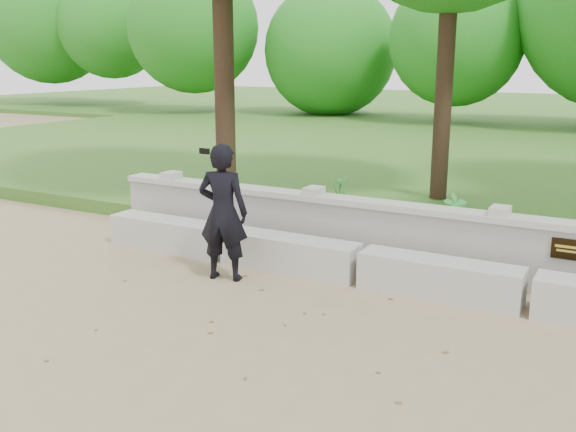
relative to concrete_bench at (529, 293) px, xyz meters
name	(u,v)px	position (x,y,z in m)	size (l,w,h in m)	color
ground	(490,387)	(0.00, -1.90, -0.22)	(80.00, 80.00, 0.00)	#957E5B
concrete_bench	(529,293)	(0.00, 0.00, 0.00)	(11.90, 0.45, 0.45)	#ADABA3
parapet_wall	(541,255)	(0.00, 0.70, 0.24)	(12.50, 0.35, 0.90)	#A3A19A
man_main	(223,212)	(-3.56, -0.69, 0.64)	(0.71, 0.65, 1.73)	black
shrub_a	(455,218)	(-1.23, 1.51, 0.37)	(0.36, 0.24, 0.68)	#2F8A36
shrub_d	(340,194)	(-3.35, 2.36, 0.33)	(0.35, 0.31, 0.62)	#2F8A36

